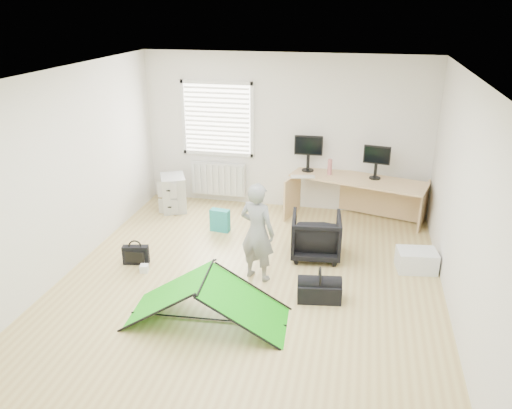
% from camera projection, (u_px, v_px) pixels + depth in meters
% --- Properties ---
extents(ground, '(5.50, 5.50, 0.00)m').
position_uv_depth(ground, '(250.00, 281.00, 6.65)').
color(ground, tan).
rests_on(ground, ground).
extents(back_wall, '(5.00, 0.02, 2.70)m').
position_uv_depth(back_wall, '(285.00, 133.00, 8.63)').
color(back_wall, silver).
rests_on(back_wall, ground).
extents(window, '(1.20, 0.06, 1.20)m').
position_uv_depth(window, '(217.00, 119.00, 8.76)').
color(window, silver).
rests_on(window, back_wall).
extents(radiator, '(1.00, 0.12, 0.60)m').
position_uv_depth(radiator, '(218.00, 179.00, 9.14)').
color(radiator, silver).
rests_on(radiator, back_wall).
extents(desk, '(2.31, 1.25, 0.75)m').
position_uv_depth(desk, '(356.00, 200.00, 8.38)').
color(desk, tan).
rests_on(desk, ground).
extents(filing_cabinet, '(0.59, 0.66, 0.63)m').
position_uv_depth(filing_cabinet, '(174.00, 193.00, 8.84)').
color(filing_cabinet, '#A8ACAD').
rests_on(filing_cabinet, ground).
extents(monitor_left, '(0.48, 0.12, 0.46)m').
position_uv_depth(monitor_left, '(308.00, 158.00, 8.53)').
color(monitor_left, black).
rests_on(monitor_left, desk).
extents(monitor_right, '(0.44, 0.16, 0.41)m').
position_uv_depth(monitor_right, '(376.00, 167.00, 8.16)').
color(monitor_right, black).
rests_on(monitor_right, desk).
extents(keyboard, '(0.42, 0.22, 0.02)m').
position_uv_depth(keyboard, '(303.00, 177.00, 8.29)').
color(keyboard, beige).
rests_on(keyboard, desk).
extents(thermos, '(0.10, 0.10, 0.27)m').
position_uv_depth(thermos, '(330.00, 167.00, 8.37)').
color(thermos, '#AF6263').
rests_on(thermos, desk).
extents(office_chair, '(0.76, 0.78, 0.65)m').
position_uv_depth(office_chair, '(316.00, 236.00, 7.21)').
color(office_chair, black).
rests_on(office_chair, ground).
extents(person, '(0.57, 0.46, 1.36)m').
position_uv_depth(person, '(257.00, 232.00, 6.50)').
color(person, gray).
rests_on(person, ground).
extents(kite, '(1.92, 0.95, 0.58)m').
position_uv_depth(kite, '(207.00, 299.00, 5.74)').
color(kite, '#17B711').
rests_on(kite, ground).
extents(storage_crate, '(0.57, 0.44, 0.30)m').
position_uv_depth(storage_crate, '(416.00, 260.00, 6.89)').
color(storage_crate, silver).
rests_on(storage_crate, ground).
extents(tote_bag, '(0.32, 0.17, 0.37)m').
position_uv_depth(tote_bag, '(220.00, 220.00, 8.06)').
color(tote_bag, teal).
rests_on(tote_bag, ground).
extents(laptop_bag, '(0.38, 0.19, 0.27)m').
position_uv_depth(laptop_bag, '(136.00, 255.00, 7.06)').
color(laptop_bag, black).
rests_on(laptop_bag, ground).
extents(white_box, '(0.13, 0.13, 0.11)m').
position_uv_depth(white_box, '(144.00, 268.00, 6.87)').
color(white_box, silver).
rests_on(white_box, ground).
extents(duffel_bag, '(0.57, 0.35, 0.24)m').
position_uv_depth(duffel_bag, '(319.00, 291.00, 6.20)').
color(duffel_bag, black).
rests_on(duffel_bag, ground).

